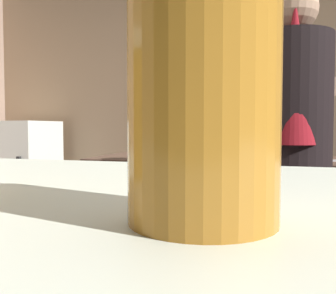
{
  "coord_description": "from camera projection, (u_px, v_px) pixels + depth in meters",
  "views": [
    {
      "loc": [
        0.3,
        -1.26,
        1.09
      ],
      "look_at": [
        0.15,
        -0.75,
        1.06
      ],
      "focal_mm": 39.79,
      "sensor_mm": 36.0,
      "label": 1
    }
  ],
  "objects": [
    {
      "name": "wall_back",
      "position": [
        243.0,
        99.0,
        3.39
      ],
      "size": [
        5.2,
        0.1,
        2.7
      ],
      "primitive_type": "cube",
      "color": "#967859",
      "rests_on": "ground"
    },
    {
      "name": "pint_glass_near",
      "position": [
        203.0,
        75.0,
        0.18
      ],
      "size": [
        0.08,
        0.08,
        0.15
      ],
      "color": "#B37426",
      "rests_on": "bar_counter"
    },
    {
      "name": "mixing_bowl",
      "position": [
        207.0,
        152.0,
        2.14
      ],
      "size": [
        0.19,
        0.19,
        0.05
      ],
      "primitive_type": "cylinder",
      "color": "silver",
      "rests_on": "prep_counter"
    },
    {
      "name": "bottle_hot_sauce",
      "position": [
        188.0,
        123.0,
        3.21
      ],
      "size": [
        0.08,
        0.08,
        0.18
      ],
      "color": "#2F6396",
      "rests_on": "back_shelf"
    },
    {
      "name": "bartender",
      "position": [
        288.0,
        156.0,
        1.52
      ],
      "size": [
        0.47,
        0.54,
        1.68
      ],
      "rotation": [
        0.0,
        0.0,
        1.73
      ],
      "color": "#2E283F",
      "rests_on": "ground"
    },
    {
      "name": "prep_counter",
      "position": [
        285.0,
        245.0,
        1.99
      ],
      "size": [
        2.1,
        0.6,
        0.92
      ],
      "primitive_type": "cube",
      "color": "brown",
      "rests_on": "ground"
    },
    {
      "name": "bottle_soy",
      "position": [
        210.0,
        120.0,
        3.29
      ],
      "size": [
        0.05,
        0.05,
        0.24
      ],
      "color": "#CECE86",
      "rests_on": "back_shelf"
    },
    {
      "name": "bottle_olive_oil",
      "position": [
        268.0,
        123.0,
        3.15
      ],
      "size": [
        0.05,
        0.05,
        0.18
      ],
      "color": "#2C608E",
      "rests_on": "back_shelf"
    },
    {
      "name": "mini_fridge",
      "position": [
        21.0,
        181.0,
        3.57
      ],
      "size": [
        0.59,
        0.58,
        1.15
      ],
      "color": "white",
      "rests_on": "ground"
    },
    {
      "name": "bottle_vinegar",
      "position": [
        252.0,
        121.0,
        3.08
      ],
      "size": [
        0.06,
        0.06,
        0.21
      ],
      "color": "#4A7F39",
      "rests_on": "back_shelf"
    },
    {
      "name": "back_shelf",
      "position": [
        219.0,
        192.0,
        3.21
      ],
      "size": [
        1.0,
        0.36,
        1.07
      ],
      "primitive_type": "cube",
      "color": "#343540",
      "rests_on": "ground"
    }
  ]
}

